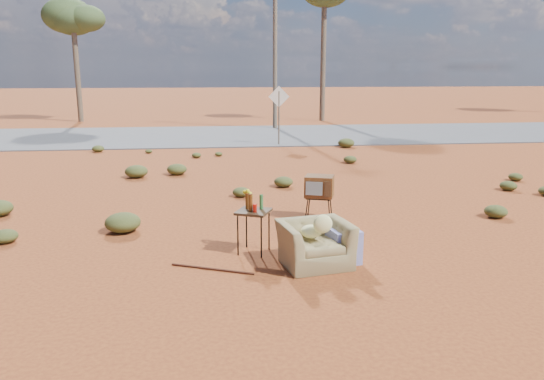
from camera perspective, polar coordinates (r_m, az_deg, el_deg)
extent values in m
plane|color=#974A1E|center=(8.19, 0.70, -7.38)|extent=(140.00, 140.00, 0.00)
cube|color=#565659|center=(22.81, -3.96, 5.89)|extent=(140.00, 7.00, 0.04)
imported|color=olive|center=(7.83, 4.66, -5.02)|extent=(1.10, 0.83, 0.87)
ellipsoid|color=#E3E18B|center=(7.83, 4.23, -4.46)|extent=(0.32, 0.32, 0.19)
ellipsoid|color=#E3E18B|center=(7.63, 5.49, -3.66)|extent=(0.28, 0.14, 0.28)
cube|color=navy|center=(8.15, 7.44, -5.71)|extent=(0.53, 0.72, 0.51)
cube|color=black|center=(10.21, 5.09, -0.79)|extent=(0.56, 0.49, 0.03)
cylinder|color=black|center=(10.13, 3.74, -2.12)|extent=(0.03, 0.03, 0.43)
cylinder|color=black|center=(10.08, 6.17, -2.25)|extent=(0.03, 0.03, 0.43)
cylinder|color=black|center=(10.45, 4.00, -1.65)|extent=(0.03, 0.03, 0.43)
cylinder|color=black|center=(10.40, 6.35, -1.77)|extent=(0.03, 0.03, 0.43)
cube|color=brown|center=(10.16, 5.11, 0.40)|extent=(0.63, 0.55, 0.41)
cube|color=gray|center=(9.96, 4.55, 0.15)|extent=(0.31, 0.12, 0.26)
cube|color=#472D19|center=(9.93, 6.01, 0.08)|extent=(0.12, 0.06, 0.29)
cube|color=#362113|center=(8.26, -2.00, -2.33)|extent=(0.63, 0.63, 0.04)
cylinder|color=black|center=(8.25, -3.70, -4.80)|extent=(0.02, 0.02, 0.67)
cylinder|color=black|center=(8.12, -1.16, -5.06)|extent=(0.02, 0.02, 0.67)
cylinder|color=black|center=(8.59, -2.76, -4.06)|extent=(0.02, 0.02, 0.67)
cylinder|color=black|center=(8.47, -0.32, -4.29)|extent=(0.02, 0.02, 0.67)
cylinder|color=#4C260C|center=(8.30, -2.65, -1.22)|extent=(0.07, 0.07, 0.25)
cylinder|color=#4C260C|center=(8.15, -2.32, -1.41)|extent=(0.06, 0.06, 0.27)
cylinder|color=#29602B|center=(8.28, -1.16, -1.32)|extent=(0.06, 0.06, 0.23)
cylinder|color=red|center=(8.13, -1.85, -1.98)|extent=(0.06, 0.06, 0.12)
cylinder|color=silver|center=(8.41, -2.60, -1.43)|extent=(0.08, 0.08, 0.13)
ellipsoid|color=yellow|center=(8.38, -2.61, -0.39)|extent=(0.15, 0.15, 0.12)
cylinder|color=#491F13|center=(7.79, -6.45, -8.43)|extent=(1.20, 0.55, 0.03)
cylinder|color=brown|center=(19.86, 0.74, 7.70)|extent=(0.06, 0.06, 2.00)
cube|color=silver|center=(19.80, 0.75, 10.00)|extent=(0.78, 0.04, 0.78)
cylinder|color=brown|center=(30.44, -20.28, 12.56)|extent=(0.28, 0.28, 6.00)
ellipsoid|color=#445B2F|center=(30.56, -20.66, 17.24)|extent=(3.20, 3.20, 2.20)
cylinder|color=brown|center=(29.24, 5.53, 14.28)|extent=(0.28, 0.28, 7.00)
cylinder|color=brown|center=(25.31, 0.33, 15.66)|extent=(0.20, 0.20, 8.00)
ellipsoid|color=#454A20|center=(11.22, 22.94, -2.13)|extent=(0.44, 0.44, 0.24)
ellipsoid|color=#454A20|center=(14.52, -14.39, 1.95)|extent=(0.60, 0.60, 0.33)
ellipsoid|color=#454A20|center=(15.06, 24.73, 1.29)|extent=(0.36, 0.36, 0.20)
ellipsoid|color=#454A20|center=(16.39, 8.40, 3.27)|extent=(0.40, 0.40, 0.22)
ellipsoid|color=#454A20|center=(17.35, -8.13, 3.73)|extent=(0.30, 0.30, 0.17)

